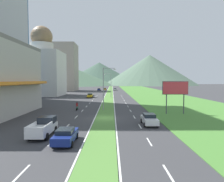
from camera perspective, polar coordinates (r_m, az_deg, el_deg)
ground_plane at (r=34.15m, az=-1.94°, el=-7.80°), size 600.00×600.00×0.00m
grass_median at (r=93.74m, az=-0.65°, el=-0.84°), size 3.20×240.00×0.06m
grass_verge_right at (r=95.72m, az=11.78°, el=-0.82°), size 24.00×240.00×0.06m
lane_dash_left_0 at (r=16.24m, az=-24.35°, el=-20.58°), size 0.16×2.80×0.01m
lane_dash_left_1 at (r=22.49m, az=-16.65°, el=-13.70°), size 0.16×2.80×0.01m
lane_dash_left_2 at (r=29.14m, az=-12.57°, el=-9.77°), size 0.16×2.80×0.01m
lane_dash_left_3 at (r=35.96m, az=-10.08°, el=-7.28°), size 0.16×2.80×0.01m
lane_dash_left_4 at (r=42.87m, az=-8.40°, el=-5.59°), size 0.16×2.80×0.01m
lane_dash_left_5 at (r=49.83m, az=-7.20°, el=-4.36°), size 0.16×2.80×0.01m
lane_dash_left_6 at (r=56.83m, az=-6.29°, el=-3.44°), size 0.16×2.80×0.01m
lane_dash_left_7 at (r=63.85m, az=-5.58°, el=-2.72°), size 0.16×2.80×0.01m
lane_dash_left_8 at (r=70.89m, az=-5.02°, el=-2.14°), size 0.16×2.80×0.01m
lane_dash_left_9 at (r=77.93m, az=-4.56°, el=-1.66°), size 0.16×2.80×0.01m
lane_dash_left_10 at (r=84.99m, az=-4.17°, el=-1.26°), size 0.16×2.80×0.01m
lane_dash_right_0 at (r=15.48m, az=15.86°, el=-21.65°), size 0.16×2.80×0.01m
lane_dash_right_1 at (r=21.95m, az=10.66°, el=-14.04°), size 0.16×2.80×0.01m
lane_dash_right_2 at (r=28.72m, az=8.02°, el=-9.91°), size 0.16×2.80×0.01m
lane_dash_right_3 at (r=35.62m, az=6.43°, el=-7.35°), size 0.16×2.80×0.01m
lane_dash_right_4 at (r=42.59m, az=5.37°, el=-5.63°), size 0.16×2.80×0.01m
lane_dash_right_5 at (r=49.59m, az=4.61°, el=-4.39°), size 0.16×2.80×0.01m
lane_dash_right_6 at (r=56.62m, az=4.04°, el=-3.45°), size 0.16×2.80×0.01m
lane_dash_right_7 at (r=63.66m, az=3.60°, el=-2.73°), size 0.16×2.80×0.01m
lane_dash_right_8 at (r=70.72m, az=3.25°, el=-2.14°), size 0.16×2.80×0.01m
lane_dash_right_9 at (r=77.78m, az=2.96°, el=-1.67°), size 0.16×2.80×0.01m
lane_dash_right_10 at (r=84.85m, az=2.72°, el=-1.27°), size 0.16×2.80×0.01m
edge_line_median_left at (r=93.78m, az=-1.72°, el=-0.85°), size 0.16×240.00×0.01m
edge_line_median_right at (r=93.74m, az=0.42°, el=-0.85°), size 0.16×240.00×0.01m
domed_building at (r=89.48m, az=-19.17°, el=6.16°), size 16.58×16.58×29.01m
midrise_colored at (r=126.99m, az=-13.40°, el=6.56°), size 15.09×15.09×28.64m
hill_far_left at (r=270.71m, az=-17.24°, el=5.33°), size 167.81×167.81×35.37m
hill_far_center at (r=327.12m, az=-3.59°, el=5.05°), size 128.70×128.70×35.31m
hill_far_right at (r=275.01m, az=10.73°, el=5.91°), size 125.08×125.08×40.40m
street_lamp_near at (r=42.66m, az=-2.02°, el=1.48°), size 2.80×0.28×9.15m
street_lamp_mid at (r=73.49m, az=-0.43°, el=2.10°), size 2.60×0.30×9.04m
billboard_roadside at (r=39.76m, az=17.70°, el=0.40°), size 4.92×0.28×6.26m
car_0 at (r=128.37m, az=-1.94°, el=0.56°), size 1.90×4.39×1.53m
car_1 at (r=125.30m, az=0.97°, el=0.50°), size 1.90×4.13×1.53m
car_2 at (r=124.08m, az=-3.65°, el=0.45°), size 1.88×4.63×1.45m
car_3 at (r=21.52m, az=-13.03°, el=-12.25°), size 2.02×4.60×1.52m
car_4 at (r=74.92m, az=-6.20°, el=-1.25°), size 1.99×4.53×1.58m
car_5 at (r=29.67m, az=10.67°, el=-7.92°), size 2.02×4.55×1.60m
pickup_truck_0 at (r=25.04m, az=-18.81°, el=-9.69°), size 2.18×5.40×2.00m
motorcycle_rider at (r=43.92m, az=-9.87°, el=-4.42°), size 0.36×2.00×1.80m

